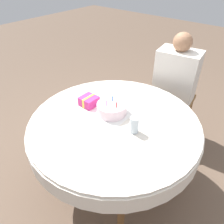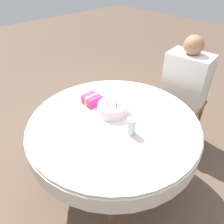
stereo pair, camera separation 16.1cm
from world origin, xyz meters
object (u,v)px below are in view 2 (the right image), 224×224
object	(u,v)px
person	(184,84)
gift_box	(92,100)
drinking_glass	(131,126)
birthday_cake	(113,109)
chair	(184,98)

from	to	relation	value
person	gift_box	distance (m)	0.92
drinking_glass	person	bearing A→B (deg)	98.67
birthday_cake	drinking_glass	world-z (taller)	birthday_cake
gift_box	chair	bearing A→B (deg)	71.25
chair	drinking_glass	xyz separation A→B (m)	(0.15, -0.98, 0.27)
chair	birthday_cake	bearing A→B (deg)	-104.98
chair	person	xyz separation A→B (m)	(0.01, -0.09, 0.20)
gift_box	person	bearing A→B (deg)	68.72
chair	drinking_glass	bearing A→B (deg)	-89.76
drinking_glass	gift_box	distance (m)	0.47
birthday_cake	chair	bearing A→B (deg)	83.43
person	drinking_glass	xyz separation A→B (m)	(0.14, -0.89, 0.07)
birthday_cake	drinking_glass	bearing A→B (deg)	-14.66
birthday_cake	gift_box	size ratio (longest dim) A/B	1.71
drinking_glass	gift_box	size ratio (longest dim) A/B	0.90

